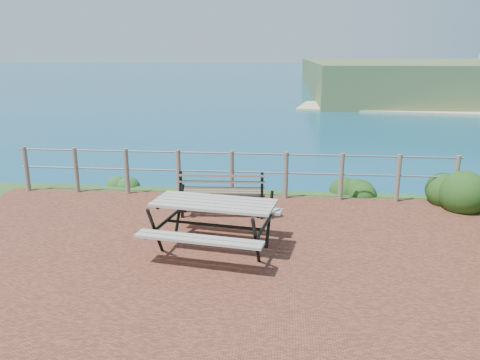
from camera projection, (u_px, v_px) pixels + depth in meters
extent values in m
cube|color=brown|center=(205.00, 265.00, 6.87)|extent=(10.00, 7.00, 0.12)
plane|color=#155B7E|center=(286.00, 61.00, 198.94)|extent=(1200.00, 1200.00, 0.00)
cylinder|color=#6B5B4C|center=(26.00, 169.00, 10.39)|extent=(0.10, 0.10, 1.00)
cylinder|color=#6B5B4C|center=(76.00, 170.00, 10.28)|extent=(0.10, 0.10, 1.00)
cylinder|color=#6B5B4C|center=(127.00, 171.00, 10.17)|extent=(0.10, 0.10, 1.00)
cylinder|color=#6B5B4C|center=(179.00, 173.00, 10.06)|extent=(0.10, 0.10, 1.00)
cylinder|color=#6B5B4C|center=(232.00, 174.00, 9.95)|extent=(0.10, 0.10, 1.00)
cylinder|color=#6B5B4C|center=(286.00, 175.00, 9.84)|extent=(0.10, 0.10, 1.00)
cylinder|color=#6B5B4C|center=(341.00, 177.00, 9.73)|extent=(0.10, 0.10, 1.00)
cylinder|color=#6B5B4C|center=(398.00, 178.00, 9.62)|extent=(0.10, 0.10, 1.00)
cylinder|color=#6B5B4C|center=(456.00, 180.00, 9.50)|extent=(0.10, 0.10, 1.00)
cylinder|color=slate|center=(231.00, 153.00, 9.83)|extent=(9.40, 0.04, 0.04)
cylinder|color=slate|center=(232.00, 172.00, 9.94)|extent=(9.40, 0.04, 0.04)
cube|color=gray|center=(214.00, 203.00, 7.16)|extent=(1.96, 1.05, 0.04)
cube|color=gray|center=(214.00, 222.00, 7.25)|extent=(1.88, 0.56, 0.04)
cube|color=gray|center=(214.00, 222.00, 7.25)|extent=(1.88, 0.56, 0.04)
cylinder|color=black|center=(214.00, 225.00, 7.26)|extent=(1.59, 0.30, 0.05)
cube|color=brown|center=(222.00, 193.00, 8.79)|extent=(1.63, 0.49, 0.04)
cube|color=brown|center=(222.00, 179.00, 8.71)|extent=(1.61, 0.21, 0.37)
cube|color=black|center=(222.00, 204.00, 8.85)|extent=(0.05, 0.06, 0.44)
cube|color=black|center=(222.00, 204.00, 8.85)|extent=(0.05, 0.06, 0.44)
cube|color=black|center=(222.00, 204.00, 8.85)|extent=(0.05, 0.06, 0.44)
cube|color=black|center=(222.00, 204.00, 8.85)|extent=(0.05, 0.06, 0.44)
ellipsoid|color=#164114|center=(460.00, 206.00, 9.50)|extent=(0.95, 0.95, 1.36)
ellipsoid|color=#23491B|center=(121.00, 185.00, 11.03)|extent=(0.70, 0.70, 0.41)
ellipsoid|color=#164114|center=(351.00, 193.00, 10.36)|extent=(0.79, 0.79, 0.54)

